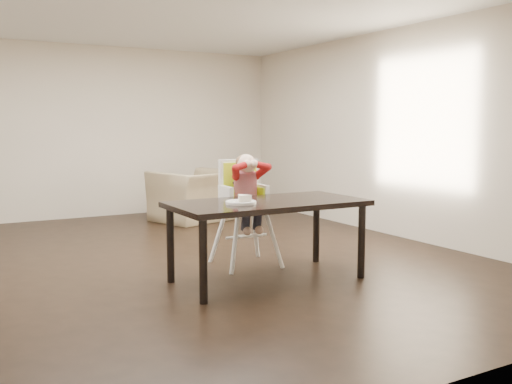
# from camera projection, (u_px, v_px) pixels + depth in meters

# --- Properties ---
(ground) EXTENTS (7.00, 7.00, 0.00)m
(ground) POSITION_uv_depth(u_px,v_px,m) (181.00, 260.00, 6.14)
(ground) COLOR black
(ground) RESTS_ON ground
(room_walls) EXTENTS (6.02, 7.02, 2.71)m
(room_walls) POSITION_uv_depth(u_px,v_px,m) (178.00, 86.00, 5.93)
(room_walls) COLOR beige
(room_walls) RESTS_ON ground
(dining_table) EXTENTS (1.80, 0.90, 0.75)m
(dining_table) POSITION_uv_depth(u_px,v_px,m) (267.00, 209.00, 5.29)
(dining_table) COLOR black
(dining_table) RESTS_ON ground
(high_chair) EXTENTS (0.51, 0.51, 1.15)m
(high_chair) POSITION_uv_depth(u_px,v_px,m) (244.00, 187.00, 5.88)
(high_chair) COLOR white
(high_chair) RESTS_ON ground
(plate) EXTENTS (0.36, 0.36, 0.08)m
(plate) POSITION_uv_depth(u_px,v_px,m) (242.00, 201.00, 5.08)
(plate) COLOR white
(plate) RESTS_ON dining_table
(armchair) EXTENTS (1.36, 1.10, 1.02)m
(armchair) POSITION_uv_depth(u_px,v_px,m) (196.00, 187.00, 8.69)
(armchair) COLOR #9D8964
(armchair) RESTS_ON ground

